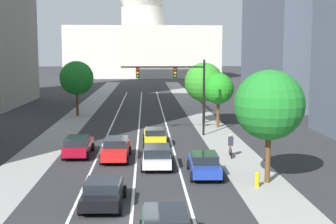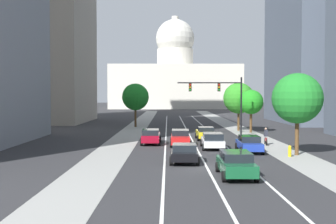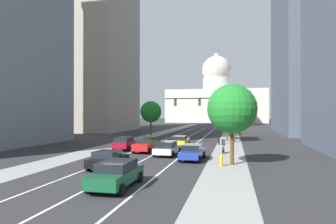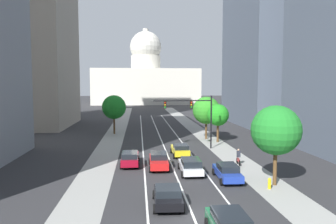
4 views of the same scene
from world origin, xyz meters
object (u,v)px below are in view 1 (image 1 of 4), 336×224
car_crimson (78,145)px  car_blue (204,164)px  street_tree_mid_right (204,82)px  street_tree_near_right (218,89)px  car_red (116,148)px  traffic_signal_mast (179,82)px  cyclist (231,145)px  car_black (103,192)px  car_yellow (155,136)px  street_tree_far_right (269,105)px  street_tree_mid_left (77,78)px  car_white (157,156)px  capitol_building (143,43)px  fire_hydrant (257,179)px

car_crimson → car_blue: bearing=-124.1°
street_tree_mid_right → street_tree_near_right: (1.12, -2.94, -0.48)m
car_red → car_blue: size_ratio=1.03×
car_blue → street_tree_near_right: street_tree_near_right is taller
traffic_signal_mast → cyclist: traffic_signal_mast is taller
traffic_signal_mast → car_red: bearing=-118.7°
car_black → car_red: bearing=1.9°
car_red → car_yellow: 6.09m
car_black → traffic_signal_mast: traffic_signal_mast is taller
street_tree_far_right → car_black: bearing=-157.8°
traffic_signal_mast → car_blue: bearing=-87.6°
car_yellow → traffic_signal_mast: traffic_signal_mast is taller
car_black → street_tree_mid_left: (-6.18, 34.00, 3.89)m
car_white → car_black: 8.45m
car_white → street_tree_mid_right: 20.60m
car_black → car_crimson: 11.91m
capitol_building → car_black: 126.47m
car_yellow → fire_hydrant: (5.62, -12.75, -0.29)m
street_tree_mid_right → car_crimson: bearing=-125.8°
fire_hydrant → cyclist: (-0.09, 7.86, 0.39)m
car_crimson → street_tree_mid_left: bearing=8.6°
capitol_building → car_crimson: bearing=-92.2°
car_crimson → cyclist: size_ratio=2.72×
fire_hydrant → street_tree_mid_right: street_tree_mid_right is taller
capitol_building → street_tree_far_right: 122.65m
car_blue → car_crimson: (-8.70, 5.96, 0.05)m
car_black → car_blue: 8.05m
street_tree_mid_left → car_white: bearing=-70.8°
capitol_building → car_white: size_ratio=9.88×
street_tree_mid_right → car_yellow: bearing=-115.5°
car_yellow → car_blue: 10.44m
car_black → fire_hydrant: car_black is taller
street_tree_mid_right → street_tree_mid_left: 16.11m
car_black → cyclist: cyclist is taller
cyclist → street_tree_near_right: street_tree_near_right is taller
car_white → street_tree_far_right: street_tree_far_right is taller
cyclist → street_tree_mid_left: bearing=36.7°
fire_hydrant → capitol_building: bearing=93.3°
capitol_building → car_black: bearing=-90.7°
capitol_building → car_red: 116.23m
street_tree_near_right → car_yellow: bearing=-127.3°
car_crimson → street_tree_near_right: bearing=-43.9°
car_black → street_tree_mid_right: street_tree_mid_right is taller
car_red → street_tree_mid_right: (8.52, 17.13, 3.67)m
cyclist → street_tree_mid_left: size_ratio=0.26×
car_black → street_tree_far_right: bearing=-65.8°
street_tree_far_right → street_tree_mid_right: size_ratio=1.02×
capitol_building → traffic_signal_mast: size_ratio=6.03×
car_blue → traffic_signal_mast: size_ratio=0.60×
street_tree_mid_right → car_black: bearing=-107.3°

